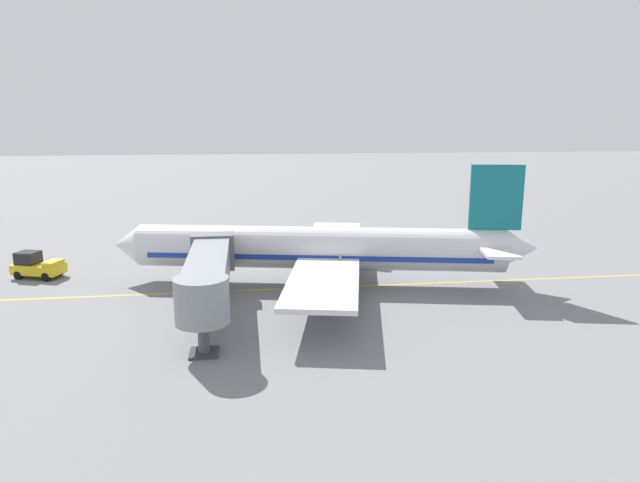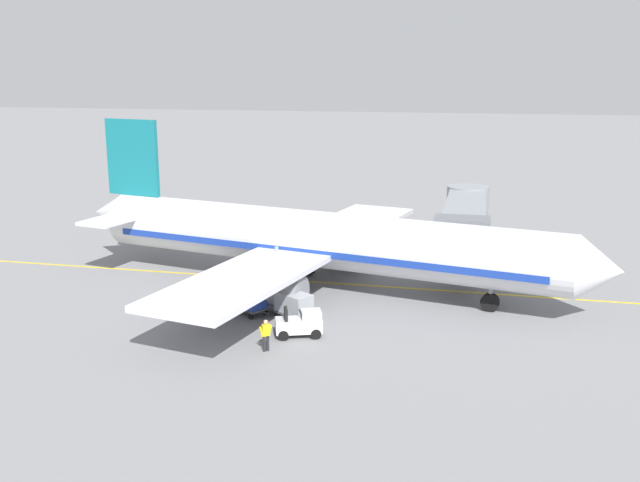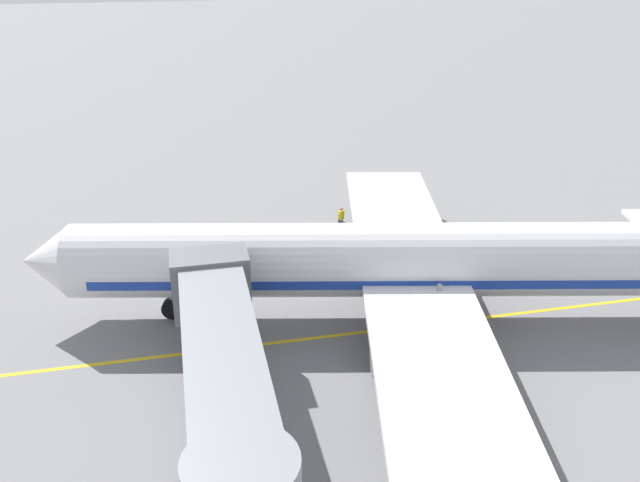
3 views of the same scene
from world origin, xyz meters
name	(u,v)px [view 2 (image 2 of 3)]	position (x,y,z in m)	size (l,w,h in m)	color
ground_plane	(326,283)	(0.00, 0.00, 0.00)	(400.00, 400.00, 0.00)	slate
gate_lead_in_line	(326,283)	(0.00, 0.00, 0.00)	(0.24, 80.00, 0.01)	gold
parked_airliner	(316,241)	(1.12, -0.38, 3.19)	(30.43, 37.10, 10.63)	silver
jet_bridge	(465,219)	(-6.68, 8.92, 3.46)	(15.84, 3.50, 4.98)	gray
baggage_tug_lead	(300,324)	(10.03, 0.82, 0.71)	(1.99, 2.76, 1.62)	silver
baggage_cart_front	(294,304)	(7.56, -0.20, 0.95)	(2.27, 2.82, 1.58)	#4C4C51
baggage_cart_second_in_train	(249,298)	(7.17, -3.07, 0.95)	(2.27, 2.82, 1.58)	#4C4C51
baggage_cart_third_in_train	(205,291)	(6.37, -6.14, 0.95)	(2.27, 2.82, 1.58)	#4C4C51
ground_crew_wing_walker	(266,334)	(12.49, -0.36, 0.95)	(0.56, 0.59, 1.69)	#232328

